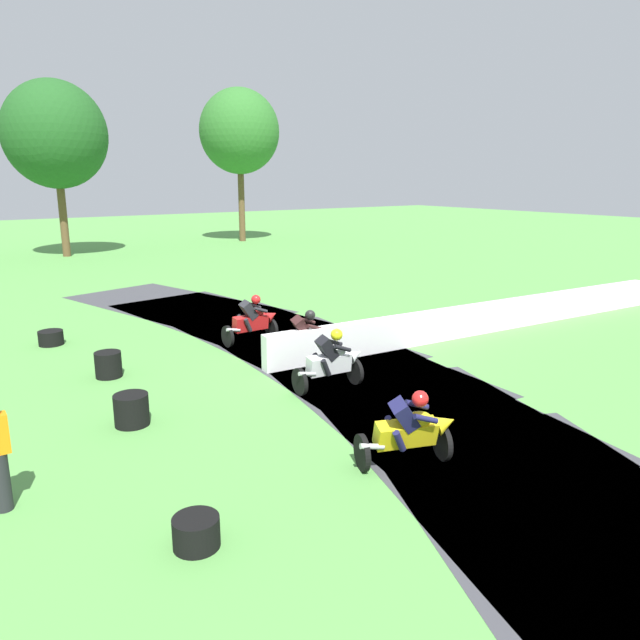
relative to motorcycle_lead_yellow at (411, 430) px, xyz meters
The scene contains 13 objects.
ground_plane 5.93m from the motorcycle_lead_yellow, 65.76° to the left, with size 120.00×120.00×0.00m, color #569947.
track_asphalt 5.72m from the motorcycle_lead_yellow, 72.26° to the left, with size 7.91×26.91×0.01m.
safety_barrier 9.37m from the motorcycle_lead_yellow, 32.54° to the left, with size 0.30×15.01×0.90m, color white.
motorcycle_lead_yellow is the anchor object (origin of this frame).
motorcycle_chase_white 3.77m from the motorcycle_lead_yellow, 73.83° to the left, with size 1.70×0.79×1.42m.
motorcycle_trailing_black 5.88m from the motorcycle_lead_yellow, 73.54° to the left, with size 1.70×0.85×1.43m.
motorcycle_fourth_red 8.04m from the motorcycle_lead_yellow, 79.89° to the left, with size 1.68×0.71×1.42m.
tire_stack_near 3.72m from the motorcycle_lead_yellow, behind, with size 0.60×0.60×0.40m.
tire_stack_mid_a 5.26m from the motorcycle_lead_yellow, 127.15° to the left, with size 0.65×0.65×0.60m.
tire_stack_mid_b 7.77m from the motorcycle_lead_yellow, 110.81° to the left, with size 0.60×0.60×0.60m.
tire_stack_far 11.44m from the motorcycle_lead_yellow, 106.87° to the left, with size 0.66×0.66×0.40m.
tree_far_right 31.27m from the motorcycle_lead_yellow, 87.60° to the left, with size 5.66×5.66×9.80m.
tree_mid_rise 35.86m from the motorcycle_lead_yellow, 67.12° to the left, with size 5.53×5.53×10.50m.
Camera 1 is at (-8.59, -11.83, 4.56)m, focal length 33.50 mm.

